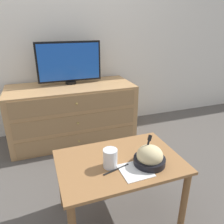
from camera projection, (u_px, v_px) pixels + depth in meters
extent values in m
plane|color=#56514C|center=(62.00, 128.00, 2.89)|extent=(12.00, 12.00, 0.00)
cube|color=white|center=(51.00, 21.00, 2.41)|extent=(12.00, 0.05, 2.60)
cube|color=tan|center=(73.00, 113.00, 2.52)|extent=(1.38, 0.58, 0.65)
cube|color=#A1794C|center=(79.00, 141.00, 2.35)|extent=(1.27, 0.01, 0.17)
sphere|color=tan|center=(79.00, 141.00, 2.34)|extent=(0.02, 0.02, 0.02)
cube|color=#A1794C|center=(78.00, 123.00, 2.26)|extent=(1.27, 0.01, 0.17)
sphere|color=tan|center=(78.00, 123.00, 2.26)|extent=(0.02, 0.02, 0.02)
cube|color=#A1794C|center=(77.00, 104.00, 2.18)|extent=(1.27, 0.01, 0.17)
sphere|color=tan|center=(77.00, 104.00, 2.18)|extent=(0.02, 0.02, 0.02)
cylinder|color=black|center=(71.00, 82.00, 2.47)|extent=(0.12, 0.12, 0.03)
cube|color=black|center=(69.00, 62.00, 2.39)|extent=(0.70, 0.04, 0.43)
cube|color=blue|center=(69.00, 62.00, 2.37)|extent=(0.66, 0.01, 0.39)
cube|color=#9E6B3D|center=(120.00, 162.00, 1.41)|extent=(0.79, 0.54, 0.02)
cylinder|color=brown|center=(184.00, 201.00, 1.41)|extent=(0.04, 0.04, 0.45)
cylinder|color=brown|center=(61.00, 181.00, 1.59)|extent=(0.04, 0.04, 0.45)
cylinder|color=brown|center=(149.00, 161.00, 1.81)|extent=(0.04, 0.04, 0.45)
cylinder|color=black|center=(149.00, 161.00, 1.36)|extent=(0.20, 0.20, 0.04)
ellipsoid|color=beige|center=(150.00, 155.00, 1.35)|extent=(0.16, 0.16, 0.13)
cube|color=black|center=(146.00, 150.00, 1.35)|extent=(0.06, 0.05, 0.14)
cube|color=black|center=(150.00, 138.00, 1.35)|extent=(0.03, 0.03, 0.03)
cylinder|color=#9E6638|center=(110.00, 161.00, 1.33)|extent=(0.08, 0.08, 0.07)
cylinder|color=white|center=(110.00, 158.00, 1.33)|extent=(0.09, 0.09, 0.12)
cube|color=white|center=(136.00, 171.00, 1.31)|extent=(0.18, 0.18, 0.00)
cube|color=black|center=(116.00, 169.00, 1.31)|extent=(0.18, 0.06, 0.01)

